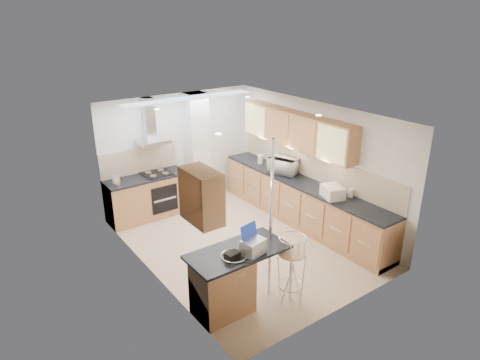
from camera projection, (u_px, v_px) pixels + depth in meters
ground at (242, 243)px, 8.13m from camera, size 4.80×4.80×0.00m
room_shell at (244, 158)px, 8.02m from camera, size 3.64×4.84×2.51m
right_counter at (301, 202)px, 8.77m from camera, size 0.63×4.40×0.92m
back_counter at (148, 197)px, 9.03m from camera, size 1.70×0.63×0.92m
peninsula at (238, 278)px, 6.25m from camera, size 1.47×0.72×0.94m
microwave at (284, 166)px, 8.99m from camera, size 0.59×0.71×0.33m
laptop at (253, 247)px, 5.96m from camera, size 0.36×0.30×0.22m
bag at (232, 256)px, 5.85m from camera, size 0.21×0.17×0.11m
bar_stool_near at (234, 284)px, 6.09m from camera, size 0.46×0.46×0.98m
bar_stool_end at (291, 268)px, 6.37m from camera, size 0.54×0.54×1.08m
jar_a at (260, 159)px, 9.59m from camera, size 0.13×0.13×0.19m
jar_b at (284, 169)px, 9.08m from camera, size 0.14×0.14×0.14m
jar_c at (333, 193)px, 7.84m from camera, size 0.16×0.16×0.18m
jar_d at (351, 193)px, 7.86m from camera, size 0.11×0.11×0.15m
bread_bin at (333, 192)px, 7.83m from camera, size 0.44×0.50×0.22m
kettle at (117, 180)px, 8.37m from camera, size 0.16×0.16×0.21m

